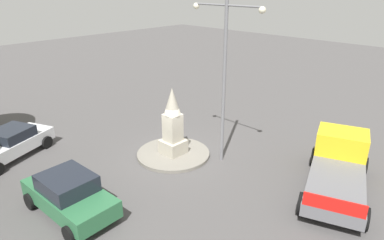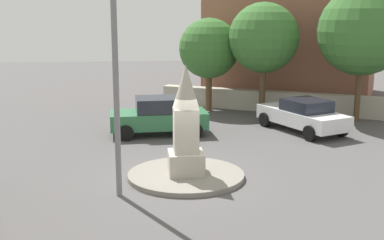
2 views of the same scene
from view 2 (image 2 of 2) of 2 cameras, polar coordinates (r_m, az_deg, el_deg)
ground_plane at (r=15.55m, az=-0.69°, el=-6.63°), size 80.00×80.00×0.00m
traffic_island at (r=15.52m, az=-0.69°, el=-6.36°), size 3.61×3.61×0.15m
monument at (r=15.10m, az=-0.71°, el=-0.61°), size 1.07×1.07×3.36m
streetlamp at (r=13.35m, az=-8.92°, el=10.60°), size 3.72×0.28×7.73m
car_white_far_side at (r=21.93m, az=12.59°, el=0.57°), size 3.20×4.63×1.43m
car_green_approaching at (r=20.90m, az=-3.84°, el=0.48°), size 4.09×2.15×1.58m
stone_boundary_wall at (r=26.34m, az=9.21°, el=2.13°), size 11.15×6.42×1.05m
corner_building at (r=31.55m, az=11.84°, el=11.44°), size 12.08×11.75×9.59m
tree_near_wall at (r=24.39m, az=18.91°, el=9.56°), size 4.05×4.05×6.23m
tree_mid_cluster at (r=25.96m, az=1.96°, el=8.18°), size 3.11×3.11×4.81m
tree_far_corner at (r=25.09m, az=8.22°, el=9.28°), size 3.48×3.48×5.58m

